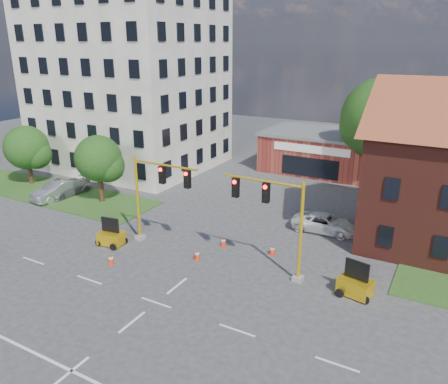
{
  "coord_description": "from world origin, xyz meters",
  "views": [
    {
      "loc": [
        13.26,
        -16.25,
        13.55
      ],
      "look_at": [
        -1.27,
        10.0,
        3.2
      ],
      "focal_mm": 35.0,
      "sensor_mm": 36.0,
      "label": 1
    }
  ],
  "objects_px": {
    "signal_mast_west": "(156,192)",
    "trailer_west": "(111,237)",
    "trailer_east": "(355,285)",
    "pickup_white": "(325,223)",
    "signal_mast_east": "(275,215)"
  },
  "relations": [
    {
      "from": "signal_mast_west",
      "to": "trailer_west",
      "type": "bearing_deg",
      "value": -148.92
    },
    {
      "from": "trailer_west",
      "to": "trailer_east",
      "type": "distance_m",
      "value": 16.59
    },
    {
      "from": "trailer_east",
      "to": "pickup_white",
      "type": "bearing_deg",
      "value": 130.37
    },
    {
      "from": "trailer_west",
      "to": "trailer_east",
      "type": "height_order",
      "value": "trailer_east"
    },
    {
      "from": "signal_mast_east",
      "to": "pickup_white",
      "type": "xyz_separation_m",
      "value": [
        0.95,
        7.81,
        -3.24
      ]
    },
    {
      "from": "signal_mast_east",
      "to": "trailer_east",
      "type": "height_order",
      "value": "signal_mast_east"
    },
    {
      "from": "trailer_west",
      "to": "pickup_white",
      "type": "bearing_deg",
      "value": 28.24
    },
    {
      "from": "signal_mast_west",
      "to": "trailer_east",
      "type": "distance_m",
      "value": 14.08
    },
    {
      "from": "trailer_east",
      "to": "pickup_white",
      "type": "relative_size",
      "value": 0.41
    },
    {
      "from": "signal_mast_east",
      "to": "trailer_west",
      "type": "relative_size",
      "value": 3.17
    },
    {
      "from": "pickup_white",
      "to": "trailer_west",
      "type": "bearing_deg",
      "value": 125.3
    },
    {
      "from": "trailer_east",
      "to": "signal_mast_east",
      "type": "bearing_deg",
      "value": -166.44
    },
    {
      "from": "signal_mast_east",
      "to": "trailer_west",
      "type": "xyz_separation_m",
      "value": [
        -11.52,
        -1.69,
        -3.31
      ]
    },
    {
      "from": "signal_mast_east",
      "to": "pickup_white",
      "type": "distance_m",
      "value": 8.51
    },
    {
      "from": "signal_mast_west",
      "to": "signal_mast_east",
      "type": "height_order",
      "value": "same"
    }
  ]
}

